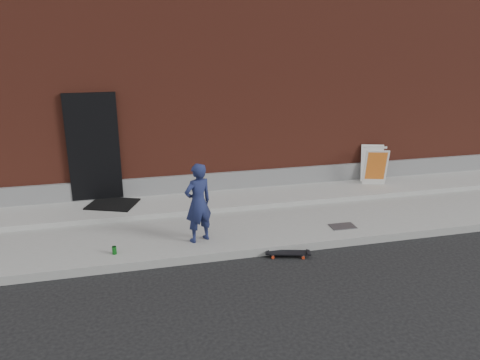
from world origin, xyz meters
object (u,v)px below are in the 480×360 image
object	(u,v)px
child	(198,203)
skateboard	(288,253)
pizza_sign	(374,165)
soda_can	(114,250)

from	to	relation	value
child	skateboard	distance (m)	1.77
pizza_sign	soda_can	size ratio (longest dim) A/B	6.56
soda_can	child	bearing A→B (deg)	7.66
skateboard	pizza_sign	distance (m)	4.14
child	soda_can	distance (m)	1.60
child	pizza_sign	size ratio (longest dim) A/B	1.60
child	pizza_sign	bearing A→B (deg)	-178.32
child	skateboard	bearing A→B (deg)	131.44
skateboard	child	bearing A→B (deg)	153.70
soda_can	pizza_sign	bearing A→B (deg)	20.23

